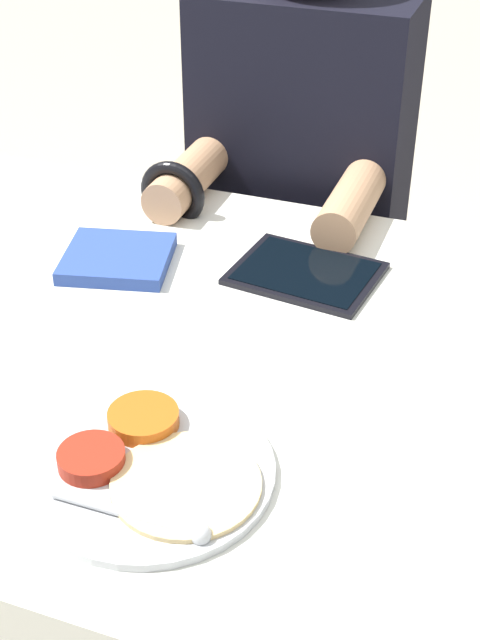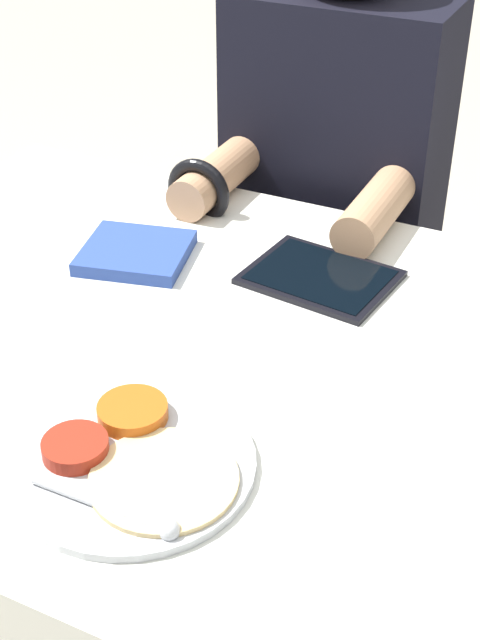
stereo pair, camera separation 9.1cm
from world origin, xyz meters
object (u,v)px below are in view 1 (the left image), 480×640
(thali_tray, at_px, (150,467))
(tablet_device, at_px, (306,273))
(person_diner, at_px, (297,244))
(red_notebook, at_px, (117,259))

(thali_tray, distance_m, tablet_device, 0.45)
(tablet_device, bearing_deg, thali_tray, -94.99)
(tablet_device, xyz_separation_m, person_diner, (-0.12, 0.37, -0.17))
(red_notebook, distance_m, person_diner, 0.49)
(red_notebook, relative_size, tablet_device, 0.83)
(thali_tray, xyz_separation_m, person_diner, (-0.08, 0.81, -0.17))
(red_notebook, bearing_deg, person_diner, 70.99)
(red_notebook, xyz_separation_m, tablet_device, (0.27, 0.06, -0.00))
(thali_tray, xyz_separation_m, tablet_device, (0.04, 0.45, -0.00))
(person_diner, bearing_deg, red_notebook, -109.01)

